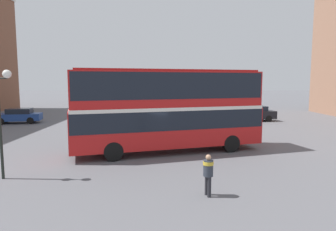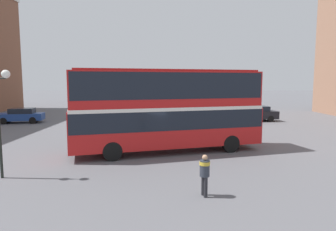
{
  "view_description": "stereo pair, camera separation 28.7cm",
  "coord_description": "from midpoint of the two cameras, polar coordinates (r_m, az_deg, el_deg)",
  "views": [
    {
      "loc": [
        1.04,
        -16.97,
        4.15
      ],
      "look_at": [
        1.29,
        0.39,
        2.17
      ],
      "focal_mm": 32.0,
      "sensor_mm": 36.0,
      "label": 1
    },
    {
      "loc": [
        1.32,
        -16.97,
        4.15
      ],
      "look_at": [
        1.29,
        0.39,
        2.17
      ],
      "focal_mm": 32.0,
      "sensor_mm": 36.0,
      "label": 2
    }
  ],
  "objects": [
    {
      "name": "double_decker_bus",
      "position": [
        17.42,
        0.47,
        1.92
      ],
      "size": [
        11.36,
        5.49,
        4.82
      ],
      "rotation": [
        0.0,
        0.0,
        0.28
      ],
      "color": "red",
      "rests_on": "ground_plane"
    },
    {
      "name": "pedestrian_foreground",
      "position": [
        11.06,
        7.83,
        -10.42
      ],
      "size": [
        0.47,
        0.47,
        1.54
      ],
      "rotation": [
        0.0,
        0.0,
        3.41
      ],
      "color": "#232328",
      "rests_on": "ground_plane"
    },
    {
      "name": "ground_plane",
      "position": [
        17.51,
        -3.8,
        -7.22
      ],
      "size": [
        240.0,
        240.0,
        0.0
      ],
      "primitive_type": "plane",
      "color": "#5B5B60"
    },
    {
      "name": "parked_car_kerb_near",
      "position": [
        32.67,
        16.51,
        0.37
      ],
      "size": [
        4.8,
        2.19,
        1.59
      ],
      "rotation": [
        0.0,
        0.0,
        3.23
      ],
      "color": "black",
      "rests_on": "ground_plane"
    },
    {
      "name": "parked_car_kerb_far",
      "position": [
        33.43,
        -25.89,
        0.02
      ],
      "size": [
        4.57,
        2.52,
        1.48
      ],
      "rotation": [
        0.0,
        0.0,
        3.32
      ],
      "color": "navy",
      "rests_on": "ground_plane"
    }
  ]
}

